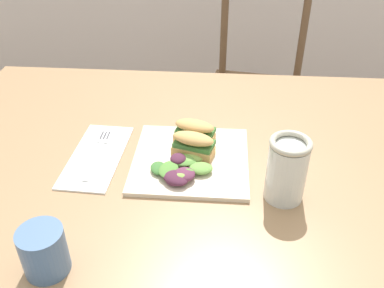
{
  "coord_description": "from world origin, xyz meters",
  "views": [
    {
      "loc": [
        0.09,
        -0.86,
        1.31
      ],
      "look_at": [
        0.02,
        -0.06,
        0.76
      ],
      "focal_mm": 40.02,
      "sensor_mm": 36.0,
      "label": 1
    }
  ],
  "objects_px": {
    "mason_jar_iced_tea": "(286,172)",
    "plate_lunch": "(191,160)",
    "sandwich_half_front": "(193,144)",
    "sandwich_half_back": "(195,131)",
    "fork_on_napkin": "(99,150)",
    "dining_table": "(198,193)",
    "chair_wooden_far": "(256,89)",
    "cup_extra_side": "(44,251)"
  },
  "relations": [
    {
      "from": "dining_table",
      "to": "sandwich_half_front",
      "type": "relative_size",
      "value": 12.87
    },
    {
      "from": "chair_wooden_far",
      "to": "fork_on_napkin",
      "type": "xyz_separation_m",
      "value": [
        -0.42,
        -0.91,
        0.3
      ]
    },
    {
      "from": "chair_wooden_far",
      "to": "sandwich_half_back",
      "type": "distance_m",
      "value": 0.95
    },
    {
      "from": "cup_extra_side",
      "to": "plate_lunch",
      "type": "bearing_deg",
      "value": 55.62
    },
    {
      "from": "fork_on_napkin",
      "to": "cup_extra_side",
      "type": "xyz_separation_m",
      "value": [
        0.0,
        -0.33,
        0.04
      ]
    },
    {
      "from": "plate_lunch",
      "to": "cup_extra_side",
      "type": "distance_m",
      "value": 0.38
    },
    {
      "from": "dining_table",
      "to": "fork_on_napkin",
      "type": "xyz_separation_m",
      "value": [
        -0.23,
        -0.02,
        0.13
      ]
    },
    {
      "from": "sandwich_half_front",
      "to": "cup_extra_side",
      "type": "height_order",
      "value": "cup_extra_side"
    },
    {
      "from": "fork_on_napkin",
      "to": "cup_extra_side",
      "type": "relative_size",
      "value": 2.2
    },
    {
      "from": "chair_wooden_far",
      "to": "sandwich_half_front",
      "type": "relative_size",
      "value": 8.68
    },
    {
      "from": "chair_wooden_far",
      "to": "plate_lunch",
      "type": "height_order",
      "value": "chair_wooden_far"
    },
    {
      "from": "dining_table",
      "to": "fork_on_napkin",
      "type": "bearing_deg",
      "value": -175.48
    },
    {
      "from": "sandwich_half_front",
      "to": "dining_table",
      "type": "bearing_deg",
      "value": 68.13
    },
    {
      "from": "dining_table",
      "to": "chair_wooden_far",
      "type": "distance_m",
      "value": 0.92
    },
    {
      "from": "sandwich_half_back",
      "to": "mason_jar_iced_tea",
      "type": "relative_size",
      "value": 0.74
    },
    {
      "from": "dining_table",
      "to": "sandwich_half_front",
      "type": "distance_m",
      "value": 0.17
    },
    {
      "from": "dining_table",
      "to": "sandwich_half_front",
      "type": "bearing_deg",
      "value": -111.87
    },
    {
      "from": "chair_wooden_far",
      "to": "sandwich_half_front",
      "type": "xyz_separation_m",
      "value": [
        -0.21,
        -0.91,
        0.33
      ]
    },
    {
      "from": "chair_wooden_far",
      "to": "cup_extra_side",
      "type": "height_order",
      "value": "chair_wooden_far"
    },
    {
      "from": "fork_on_napkin",
      "to": "sandwich_half_back",
      "type": "bearing_deg",
      "value": 11.79
    },
    {
      "from": "mason_jar_iced_tea",
      "to": "plate_lunch",
      "type": "bearing_deg",
      "value": 152.67
    },
    {
      "from": "chair_wooden_far",
      "to": "mason_jar_iced_tea",
      "type": "height_order",
      "value": "mason_jar_iced_tea"
    },
    {
      "from": "dining_table",
      "to": "chair_wooden_far",
      "type": "height_order",
      "value": "chair_wooden_far"
    },
    {
      "from": "chair_wooden_far",
      "to": "cup_extra_side",
      "type": "xyz_separation_m",
      "value": [
        -0.42,
        -1.24,
        0.33
      ]
    },
    {
      "from": "dining_table",
      "to": "sandwich_half_back",
      "type": "bearing_deg",
      "value": 111.8
    },
    {
      "from": "sandwich_half_back",
      "to": "fork_on_napkin",
      "type": "bearing_deg",
      "value": -168.21
    },
    {
      "from": "chair_wooden_far",
      "to": "plate_lunch",
      "type": "bearing_deg",
      "value": -102.8
    },
    {
      "from": "sandwich_half_back",
      "to": "cup_extra_side",
      "type": "bearing_deg",
      "value": -119.98
    },
    {
      "from": "sandwich_half_back",
      "to": "sandwich_half_front",
      "type": "bearing_deg",
      "value": -88.93
    },
    {
      "from": "chair_wooden_far",
      "to": "sandwich_half_back",
      "type": "xyz_separation_m",
      "value": [
        -0.21,
        -0.86,
        0.33
      ]
    },
    {
      "from": "sandwich_half_front",
      "to": "fork_on_napkin",
      "type": "relative_size",
      "value": 0.54
    },
    {
      "from": "plate_lunch",
      "to": "mason_jar_iced_tea",
      "type": "distance_m",
      "value": 0.22
    },
    {
      "from": "sandwich_half_back",
      "to": "cup_extra_side",
      "type": "distance_m",
      "value": 0.43
    },
    {
      "from": "dining_table",
      "to": "chair_wooden_far",
      "type": "xyz_separation_m",
      "value": [
        0.2,
        0.89,
        -0.17
      ]
    },
    {
      "from": "dining_table",
      "to": "plate_lunch",
      "type": "relative_size",
      "value": 5.11
    },
    {
      "from": "plate_lunch",
      "to": "fork_on_napkin",
      "type": "bearing_deg",
      "value": 174.7
    },
    {
      "from": "plate_lunch",
      "to": "sandwich_half_front",
      "type": "bearing_deg",
      "value": 68.06
    },
    {
      "from": "chair_wooden_far",
      "to": "fork_on_napkin",
      "type": "bearing_deg",
      "value": -115.0
    },
    {
      "from": "dining_table",
      "to": "chair_wooden_far",
      "type": "relative_size",
      "value": 1.48
    },
    {
      "from": "sandwich_half_front",
      "to": "plate_lunch",
      "type": "bearing_deg",
      "value": -111.94
    },
    {
      "from": "chair_wooden_far",
      "to": "plate_lunch",
      "type": "relative_size",
      "value": 3.45
    },
    {
      "from": "sandwich_half_back",
      "to": "fork_on_napkin",
      "type": "height_order",
      "value": "sandwich_half_back"
    }
  ]
}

